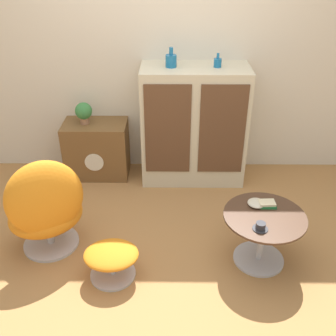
# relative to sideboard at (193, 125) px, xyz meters

# --- Properties ---
(ground_plane) EXTENTS (12.00, 12.00, 0.00)m
(ground_plane) POSITION_rel_sideboard_xyz_m (-0.31, -1.20, -0.58)
(ground_plane) COLOR #A87542
(wall_back) EXTENTS (6.40, 0.06, 2.60)m
(wall_back) POSITION_rel_sideboard_xyz_m (-0.31, 0.27, 0.72)
(wall_back) COLOR beige
(wall_back) RESTS_ON ground_plane
(sideboard) EXTENTS (1.01, 0.48, 1.16)m
(sideboard) POSITION_rel_sideboard_xyz_m (0.00, 0.00, 0.00)
(sideboard) COLOR beige
(sideboard) RESTS_ON ground_plane
(tv_console) EXTENTS (0.63, 0.40, 0.57)m
(tv_console) POSITION_rel_sideboard_xyz_m (-0.98, 0.05, -0.29)
(tv_console) COLOR brown
(tv_console) RESTS_ON ground_plane
(egg_chair) EXTENTS (0.75, 0.74, 0.83)m
(egg_chair) POSITION_rel_sideboard_xyz_m (-1.17, -1.12, -0.18)
(egg_chair) COLOR #B7B7BC
(egg_chair) RESTS_ON ground_plane
(ottoman) EXTENTS (0.40, 0.34, 0.25)m
(ottoman) POSITION_rel_sideboard_xyz_m (-0.65, -1.41, -0.41)
(ottoman) COLOR #B7B7BC
(ottoman) RESTS_ON ground_plane
(coffee_table) EXTENTS (0.60, 0.60, 0.43)m
(coffee_table) POSITION_rel_sideboard_xyz_m (0.47, -1.24, -0.29)
(coffee_table) COLOR #B7B7BC
(coffee_table) RESTS_ON ground_plane
(vase_leftmost) EXTENTS (0.10, 0.10, 0.17)m
(vase_leftmost) POSITION_rel_sideboard_xyz_m (-0.22, 0.00, 0.64)
(vase_leftmost) COLOR #196699
(vase_leftmost) RESTS_ON sideboard
(vase_inner_left) EXTENTS (0.07, 0.07, 0.12)m
(vase_inner_left) POSITION_rel_sideboard_xyz_m (0.20, 0.00, 0.62)
(vase_inner_left) COLOR #196699
(vase_inner_left) RESTS_ON sideboard
(potted_plant) EXTENTS (0.17, 0.17, 0.22)m
(potted_plant) POSITION_rel_sideboard_xyz_m (-1.07, 0.05, 0.12)
(potted_plant) COLOR #996B4C
(potted_plant) RESTS_ON tv_console
(teacup) EXTENTS (0.11, 0.11, 0.05)m
(teacup) POSITION_rel_sideboard_xyz_m (0.40, -1.39, -0.13)
(teacup) COLOR #2D2D33
(teacup) RESTS_ON coffee_table
(book_stack) EXTENTS (0.13, 0.09, 0.04)m
(book_stack) POSITION_rel_sideboard_xyz_m (0.50, -1.13, -0.13)
(book_stack) COLOR #237038
(book_stack) RESTS_ON coffee_table
(bowl) EXTENTS (0.13, 0.13, 0.04)m
(bowl) POSITION_rel_sideboard_xyz_m (0.42, -1.11, -0.13)
(bowl) COLOR beige
(bowl) RESTS_ON coffee_table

